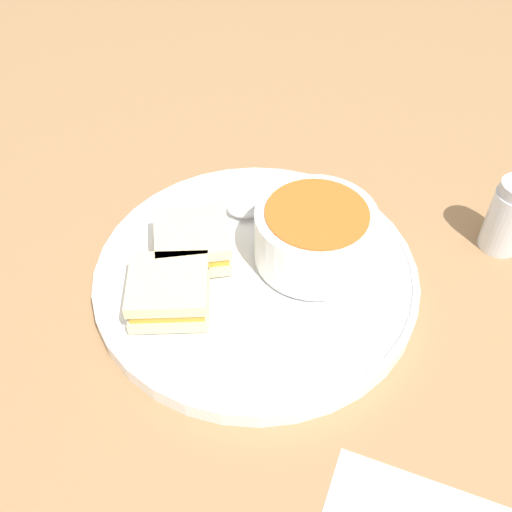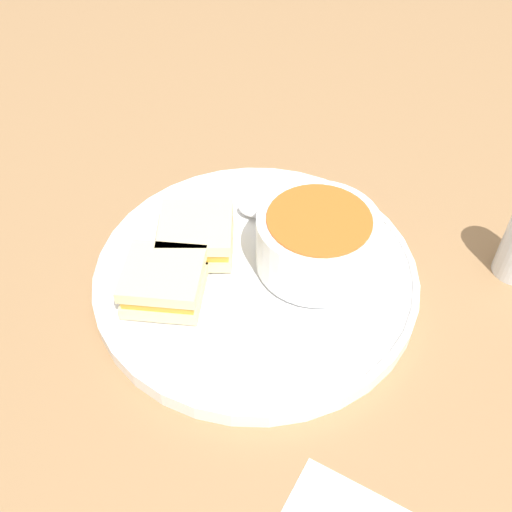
# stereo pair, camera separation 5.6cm
# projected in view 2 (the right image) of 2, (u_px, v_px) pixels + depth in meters

# --- Properties ---
(ground_plane) EXTENTS (2.40, 2.40, 0.00)m
(ground_plane) POSITION_uv_depth(u_px,v_px,m) (256.00, 282.00, 0.59)
(ground_plane) COLOR #9E754C
(plate) EXTENTS (0.31, 0.31, 0.02)m
(plate) POSITION_uv_depth(u_px,v_px,m) (256.00, 274.00, 0.58)
(plate) COLOR white
(plate) RESTS_ON ground_plane
(soup_bowl) EXTENTS (0.11, 0.11, 0.06)m
(soup_bowl) POSITION_uv_depth(u_px,v_px,m) (317.00, 241.00, 0.55)
(soup_bowl) COLOR white
(soup_bowl) RESTS_ON plate
(spoon) EXTENTS (0.03, 0.11, 0.01)m
(spoon) POSITION_uv_depth(u_px,v_px,m) (261.00, 211.00, 0.62)
(spoon) COLOR silver
(spoon) RESTS_ON plate
(sandwich_half_near) EXTENTS (0.09, 0.09, 0.03)m
(sandwich_half_near) POSITION_uv_depth(u_px,v_px,m) (196.00, 235.00, 0.58)
(sandwich_half_near) COLOR beige
(sandwich_half_near) RESTS_ON plate
(sandwich_half_far) EXTENTS (0.09, 0.09, 0.03)m
(sandwich_half_far) POSITION_uv_depth(u_px,v_px,m) (164.00, 282.00, 0.53)
(sandwich_half_far) COLOR beige
(sandwich_half_far) RESTS_ON plate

